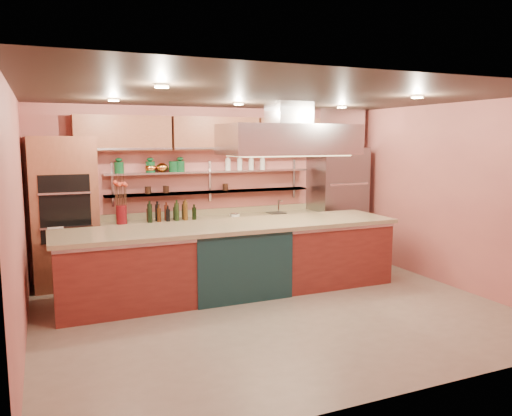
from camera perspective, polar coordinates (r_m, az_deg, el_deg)
name	(u,v)px	position (r m, az deg, el deg)	size (l,w,h in m)	color
floor	(272,310)	(6.82, 1.86, -11.54)	(6.00, 5.00, 0.02)	gray
ceiling	(273,96)	(6.45, 1.97, 12.71)	(6.00, 5.00, 0.02)	black
wall_back	(212,188)	(8.80, -5.03, 2.26)	(6.00, 0.04, 2.80)	#BE6459
wall_front	(399,241)	(4.39, 15.99, -3.67)	(6.00, 0.04, 2.80)	#BE6459
wall_left	(18,220)	(5.88, -25.57, -1.26)	(0.04, 5.00, 2.80)	#BE6459
wall_right	(449,195)	(8.22, 21.22, 1.36)	(0.04, 5.00, 2.80)	#BE6459
oven_stack	(65,213)	(8.08, -21.01, -0.52)	(0.95, 0.64, 2.30)	brown
refrigerator	(337,204)	(9.52, 9.24, 0.50)	(0.95, 0.72, 2.10)	slate
back_counter	(216,244)	(8.64, -4.65, -4.11)	(3.84, 0.64, 0.93)	tan
wall_shelf_lower	(212,192)	(8.66, -5.07, 1.84)	(3.60, 0.26, 0.03)	silver
wall_shelf_upper	(212,172)	(8.63, -5.10, 4.15)	(3.60, 0.26, 0.03)	silver
upper_cabinets	(215,134)	(8.59, -4.73, 8.48)	(4.60, 0.36, 0.55)	brown
range_hood	(288,140)	(7.53, 3.73, 7.82)	(2.00, 1.00, 0.45)	silver
ceiling_downlights	(267,99)	(6.63, 1.22, 12.33)	(4.00, 2.80, 0.02)	#FFE5A5
island	(233,259)	(7.38, -2.67, -5.79)	(4.92, 1.07, 1.03)	maroon
flower_vase	(122,215)	(8.13, -15.12, -0.73)	(0.17, 0.17, 0.30)	maroon
oil_bottle_cluster	(172,212)	(8.28, -9.62, -0.49)	(0.86, 0.24, 0.27)	black
kitchen_scale	(234,214)	(8.62, -2.47, -0.71)	(0.14, 0.11, 0.08)	silver
bar_faucet	(278,206)	(9.05, 2.58, 0.18)	(0.03, 0.03, 0.23)	silver
copper_kettle	(162,167)	(8.40, -10.70, 4.57)	(0.19, 0.19, 0.15)	orange
green_canister	(173,167)	(8.44, -9.43, 4.69)	(0.15, 0.15, 0.17)	#0E4320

